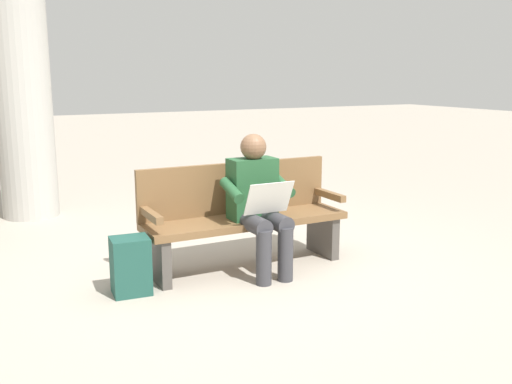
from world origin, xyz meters
TOP-DOWN VIEW (x-y plane):
  - ground_plane at (0.00, 0.00)m, footprint 40.00×40.00m
  - bench_near at (-0.00, -0.07)m, footprint 1.80×0.49m
  - person_seated at (-0.03, 0.16)m, footprint 0.57×0.57m
  - backpack at (1.07, 0.14)m, footprint 0.31×0.31m
  - support_pillar at (1.43, -2.87)m, footprint 0.64×0.64m

SIDE VIEW (x-z plane):
  - ground_plane at x=0.00m, z-range 0.00..0.00m
  - backpack at x=1.07m, z-range 0.00..0.44m
  - bench_near at x=0.00m, z-range 0.01..0.91m
  - person_seated at x=-0.03m, z-range 0.04..1.22m
  - support_pillar at x=1.43m, z-range 0.00..4.01m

